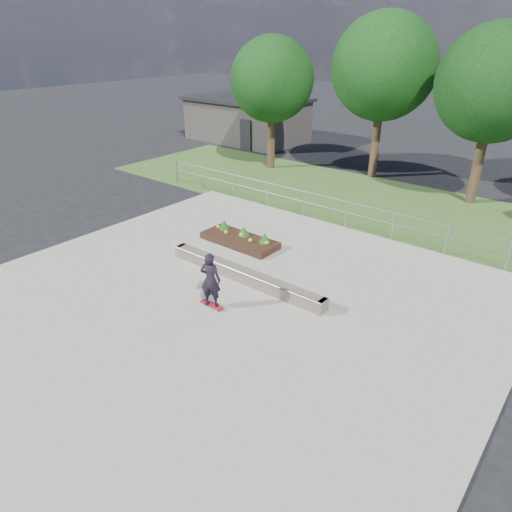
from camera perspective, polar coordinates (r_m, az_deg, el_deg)
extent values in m
plane|color=black|center=(13.49, -4.70, -6.15)|extent=(120.00, 120.00, 0.00)
cube|color=#335321|center=(21.95, 15.48, 6.12)|extent=(30.00, 8.00, 0.02)
cube|color=gray|center=(13.48, -4.71, -6.05)|extent=(15.00, 15.00, 0.06)
cylinder|color=#979BA0|center=(24.74, -9.81, 10.37)|extent=(0.06, 0.06, 1.20)
cylinder|color=#9B9EA3|center=(23.32, -6.48, 9.61)|extent=(0.06, 0.06, 1.20)
cylinder|color=gray|center=(22.00, -2.74, 8.73)|extent=(0.06, 0.06, 1.20)
cylinder|color=#969A9E|center=(20.78, 1.43, 7.69)|extent=(0.06, 0.06, 1.20)
cylinder|color=gray|center=(19.70, 6.07, 6.48)|extent=(0.06, 0.06, 1.20)
cylinder|color=gray|center=(18.76, 11.18, 5.10)|extent=(0.06, 0.06, 1.20)
cylinder|color=#979AA0|center=(18.00, 16.75, 3.54)|extent=(0.06, 0.06, 1.20)
cylinder|color=gray|center=(17.43, 22.72, 1.82)|extent=(0.06, 0.06, 1.20)
cylinder|color=#92949A|center=(17.09, 29.00, -0.01)|extent=(0.06, 0.06, 1.20)
cylinder|color=gray|center=(18.57, 11.32, 6.68)|extent=(20.00, 0.04, 0.04)
cylinder|color=gray|center=(18.72, 11.20, 5.39)|extent=(20.00, 0.04, 0.04)
cube|color=#312E2C|center=(34.65, -1.11, 16.58)|extent=(8.00, 5.00, 2.80)
cube|color=black|center=(34.43, -1.13, 19.04)|extent=(8.40, 5.40, 0.20)
cube|color=black|center=(31.54, -1.31, 14.88)|extent=(0.90, 0.10, 2.00)
cylinder|color=#362315|center=(27.12, 1.89, 13.99)|extent=(0.44, 0.44, 2.93)
sphere|color=black|center=(26.61, 2.01, 21.19)|extent=(4.55, 4.55, 4.55)
cylinder|color=#382316|center=(25.99, 14.65, 13.15)|extent=(0.44, 0.44, 3.38)
sphere|color=black|center=(25.45, 15.72, 21.79)|extent=(5.25, 5.25, 5.25)
cylinder|color=#372416|center=(23.38, 25.85, 9.70)|extent=(0.44, 0.44, 3.15)
sphere|color=black|center=(22.77, 27.73, 18.53)|extent=(4.90, 4.90, 4.90)
cube|color=brown|center=(14.49, -1.55, -2.42)|extent=(6.00, 0.40, 0.40)
cylinder|color=#979B9F|center=(14.26, -2.08, -2.01)|extent=(6.00, 0.06, 0.06)
cube|color=#655A4A|center=(16.33, -9.32, 0.68)|extent=(0.15, 0.42, 0.40)
cube|color=brown|center=(13.05, 8.25, -6.24)|extent=(0.15, 0.42, 0.40)
cube|color=black|center=(17.10, -2.06, 1.97)|extent=(3.00, 1.20, 0.25)
sphere|color=gold|center=(17.84, -4.78, 3.67)|extent=(0.14, 0.14, 0.14)
sphere|color=yellow|center=(17.32, -3.79, 3.00)|extent=(0.14, 0.14, 0.14)
sphere|color=yellow|center=(17.09, -1.85, 2.71)|extent=(0.14, 0.14, 0.14)
sphere|color=yellow|center=(16.59, -0.73, 1.98)|extent=(0.14, 0.14, 0.14)
sphere|color=yellow|center=(16.39, 1.33, 1.66)|extent=(0.14, 0.14, 0.14)
cone|color=#164213|center=(17.77, -3.99, 3.96)|extent=(0.44, 0.44, 0.36)
cone|color=#1D4814|center=(17.15, -1.53, 3.17)|extent=(0.44, 0.44, 0.36)
cone|color=#184614|center=(16.57, 1.10, 2.32)|extent=(0.44, 0.44, 0.36)
cylinder|color=white|center=(13.41, -6.61, -6.03)|extent=(0.05, 0.03, 0.05)
cylinder|color=white|center=(13.52, -6.07, -5.72)|extent=(0.05, 0.03, 0.05)
cylinder|color=silver|center=(13.10, -5.00, -6.81)|extent=(0.05, 0.03, 0.05)
cylinder|color=white|center=(13.21, -4.45, -6.49)|extent=(0.05, 0.03, 0.05)
cylinder|color=#9E9EA3|center=(13.45, -6.35, -5.78)|extent=(0.02, 0.18, 0.02)
cylinder|color=#A9A9AF|center=(13.14, -4.73, -6.56)|extent=(0.02, 0.18, 0.02)
cube|color=maroon|center=(13.28, -5.55, -6.09)|extent=(0.80, 0.21, 0.02)
imported|color=black|center=(12.86, -5.71, -2.97)|extent=(0.70, 0.59, 1.64)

